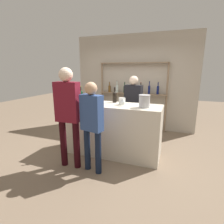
% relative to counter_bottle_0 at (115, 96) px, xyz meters
% --- Properties ---
extents(ground_plane, '(16.00, 16.00, 0.00)m').
position_rel_counter_bottle_0_xyz_m(ground_plane, '(0.02, -0.23, -1.22)').
color(ground_plane, '#7A6651').
extents(bar_counter, '(2.04, 0.70, 1.09)m').
position_rel_counter_bottle_0_xyz_m(bar_counter, '(0.02, -0.23, -0.68)').
color(bar_counter, beige).
rests_on(bar_counter, ground_plane).
extents(back_wall, '(3.64, 0.12, 2.80)m').
position_rel_counter_bottle_0_xyz_m(back_wall, '(0.02, 1.72, 0.18)').
color(back_wall, '#B2A899').
rests_on(back_wall, ground_plane).
extents(back_shelf, '(2.02, 0.18, 2.00)m').
position_rel_counter_bottle_0_xyz_m(back_shelf, '(0.01, 1.54, 0.07)').
color(back_shelf, '#897056').
rests_on(back_shelf, ground_plane).
extents(counter_bottle_0, '(0.09, 0.09, 0.33)m').
position_rel_counter_bottle_0_xyz_m(counter_bottle_0, '(0.00, 0.00, 0.00)').
color(counter_bottle_0, black).
rests_on(counter_bottle_0, bar_counter).
extents(counter_bottle_1, '(0.08, 0.08, 0.36)m').
position_rel_counter_bottle_0_xyz_m(counter_bottle_1, '(-0.61, -0.44, 0.01)').
color(counter_bottle_1, black).
rests_on(counter_bottle_1, bar_counter).
extents(counter_bottle_2, '(0.09, 0.09, 0.35)m').
position_rel_counter_bottle_0_xyz_m(counter_bottle_2, '(-0.72, -0.20, 0.01)').
color(counter_bottle_2, black).
rests_on(counter_bottle_2, bar_counter).
extents(wine_glass, '(0.08, 0.08, 0.16)m').
position_rel_counter_bottle_0_xyz_m(wine_glass, '(0.30, -0.36, -0.01)').
color(wine_glass, silver).
rests_on(wine_glass, bar_counter).
extents(ice_bucket, '(0.22, 0.22, 0.24)m').
position_rel_counter_bottle_0_xyz_m(ice_bucket, '(0.70, -0.31, -0.01)').
color(ice_bucket, '#B2B2B7').
rests_on(ice_bucket, bar_counter).
extents(cork_jar, '(0.14, 0.14, 0.14)m').
position_rel_counter_bottle_0_xyz_m(cork_jar, '(0.23, -0.20, -0.06)').
color(cork_jar, silver).
rests_on(cork_jar, bar_counter).
extents(customer_left, '(0.44, 0.24, 1.83)m').
position_rel_counter_bottle_0_xyz_m(customer_left, '(-0.52, -1.01, -0.13)').
color(customer_left, black).
rests_on(customer_left, ground_plane).
extents(customer_center, '(0.42, 0.25, 1.60)m').
position_rel_counter_bottle_0_xyz_m(customer_center, '(-0.05, -1.01, -0.27)').
color(customer_center, '#121C33').
rests_on(customer_center, ground_plane).
extents(server_behind_counter, '(0.44, 0.25, 1.65)m').
position_rel_counter_bottle_0_xyz_m(server_behind_counter, '(0.29, 0.54, -0.25)').
color(server_behind_counter, black).
rests_on(server_behind_counter, ground_plane).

